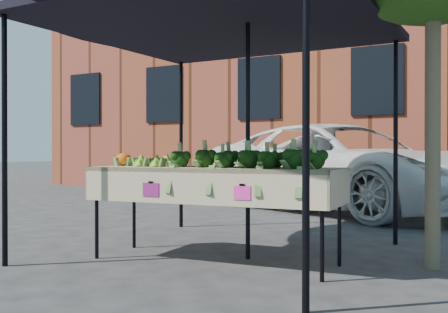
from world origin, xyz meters
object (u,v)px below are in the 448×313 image
at_px(table, 214,215).
at_px(vehicle, 340,53).
at_px(canopy, 221,120).
at_px(street_tree, 433,53).

bearing_deg(table, vehicle, 92.91).
xyz_separation_m(table, vehicle, (-0.25, 4.94, 2.36)).
distance_m(table, canopy, 1.00).
distance_m(table, street_tree, 2.47).
bearing_deg(vehicle, canopy, -154.65).
bearing_deg(canopy, street_tree, 9.20).
bearing_deg(street_tree, canopy, -170.80).
xyz_separation_m(vehicle, street_tree, (2.10, -4.24, -0.88)).
height_order(vehicle, street_tree, vehicle).
relative_size(table, canopy, 0.78).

